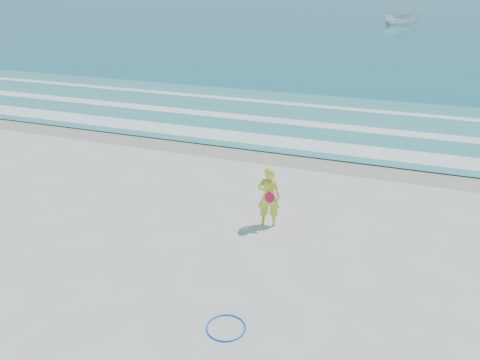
% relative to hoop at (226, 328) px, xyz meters
% --- Properties ---
extents(ground, '(400.00, 400.00, 0.00)m').
position_rel_hoop_xyz_m(ground, '(-1.29, 0.59, -0.01)').
color(ground, silver).
rests_on(ground, ground).
extents(wet_sand, '(400.00, 2.40, 0.00)m').
position_rel_hoop_xyz_m(wet_sand, '(-1.29, 9.59, -0.01)').
color(wet_sand, '#B2A893').
rests_on(wet_sand, ground).
extents(ocean, '(400.00, 190.00, 0.04)m').
position_rel_hoop_xyz_m(ocean, '(-1.29, 105.59, 0.01)').
color(ocean, '#19727F').
rests_on(ocean, ground).
extents(shallow, '(400.00, 10.00, 0.01)m').
position_rel_hoop_xyz_m(shallow, '(-1.29, 14.59, 0.03)').
color(shallow, '#59B7AD').
rests_on(shallow, ocean).
extents(foam_near, '(400.00, 1.40, 0.01)m').
position_rel_hoop_xyz_m(foam_near, '(-1.29, 10.89, 0.04)').
color(foam_near, white).
rests_on(foam_near, shallow).
extents(foam_mid, '(400.00, 0.90, 0.01)m').
position_rel_hoop_xyz_m(foam_mid, '(-1.29, 13.79, 0.04)').
color(foam_mid, white).
rests_on(foam_mid, shallow).
extents(foam_far, '(400.00, 0.60, 0.01)m').
position_rel_hoop_xyz_m(foam_far, '(-1.29, 17.09, 0.04)').
color(foam_far, white).
rests_on(foam_far, shallow).
extents(hoop, '(0.80, 0.80, 0.03)m').
position_rel_hoop_xyz_m(hoop, '(0.00, 0.00, 0.00)').
color(hoop, '#0E44FD').
rests_on(hoop, ground).
extents(boat, '(5.44, 3.36, 1.97)m').
position_rel_hoop_xyz_m(boat, '(0.02, 66.60, 1.01)').
color(boat, white).
rests_on(boat, ocean).
extents(woman, '(0.68, 0.52, 1.66)m').
position_rel_hoop_xyz_m(woman, '(-0.46, 4.17, 0.82)').
color(woman, yellow).
rests_on(woman, ground).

